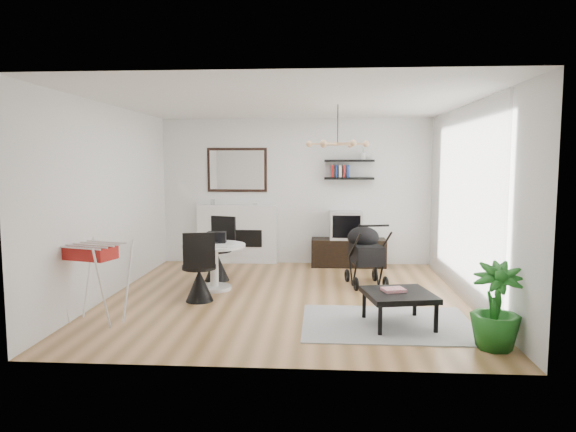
# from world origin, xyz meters

# --- Properties ---
(floor) EXTENTS (5.00, 5.00, 0.00)m
(floor) POSITION_xyz_m (0.00, 0.00, 0.00)
(floor) COLOR olive
(floor) RESTS_ON ground
(ceiling) EXTENTS (5.00, 5.00, 0.00)m
(ceiling) POSITION_xyz_m (0.00, 0.00, 2.70)
(ceiling) COLOR white
(ceiling) RESTS_ON wall_back
(wall_back) EXTENTS (5.00, 0.00, 5.00)m
(wall_back) POSITION_xyz_m (0.00, 2.50, 1.35)
(wall_back) COLOR white
(wall_back) RESTS_ON floor
(wall_left) EXTENTS (0.00, 5.00, 5.00)m
(wall_left) POSITION_xyz_m (-2.50, 0.00, 1.35)
(wall_left) COLOR white
(wall_left) RESTS_ON floor
(wall_right) EXTENTS (0.00, 5.00, 5.00)m
(wall_right) POSITION_xyz_m (2.50, 0.00, 1.35)
(wall_right) COLOR white
(wall_right) RESTS_ON floor
(sheer_curtain) EXTENTS (0.04, 3.60, 2.60)m
(sheer_curtain) POSITION_xyz_m (2.40, 0.20, 1.35)
(sheer_curtain) COLOR white
(sheer_curtain) RESTS_ON wall_right
(fireplace) EXTENTS (1.50, 0.17, 2.16)m
(fireplace) POSITION_xyz_m (-1.10, 2.42, 0.69)
(fireplace) COLOR white
(fireplace) RESTS_ON floor
(shelf_lower) EXTENTS (0.90, 0.25, 0.04)m
(shelf_lower) POSITION_xyz_m (0.97, 2.37, 1.60)
(shelf_lower) COLOR black
(shelf_lower) RESTS_ON wall_back
(shelf_upper) EXTENTS (0.90, 0.25, 0.04)m
(shelf_upper) POSITION_xyz_m (0.97, 2.37, 1.92)
(shelf_upper) COLOR black
(shelf_upper) RESTS_ON wall_back
(pendant_lamp) EXTENTS (0.90, 0.90, 0.10)m
(pendant_lamp) POSITION_xyz_m (0.70, 0.30, 2.15)
(pendant_lamp) COLOR tan
(pendant_lamp) RESTS_ON ceiling
(tv_console) EXTENTS (1.34, 0.47, 0.50)m
(tv_console) POSITION_xyz_m (0.97, 2.26, 0.25)
(tv_console) COLOR black
(tv_console) RESTS_ON floor
(crt_tv) EXTENTS (0.58, 0.51, 0.51)m
(crt_tv) POSITION_xyz_m (0.92, 2.25, 0.76)
(crt_tv) COLOR silver
(crt_tv) RESTS_ON tv_console
(dining_table) EXTENTS (0.93, 0.93, 0.68)m
(dining_table) POSITION_xyz_m (-1.11, 0.38, 0.45)
(dining_table) COLOR white
(dining_table) RESTS_ON floor
(laptop) EXTENTS (0.35, 0.23, 0.03)m
(laptop) POSITION_xyz_m (-1.22, 0.37, 0.69)
(laptop) COLOR black
(laptop) RESTS_ON dining_table
(black_bag) EXTENTS (0.28, 0.18, 0.17)m
(black_bag) POSITION_xyz_m (-1.10, 0.55, 0.76)
(black_bag) COLOR black
(black_bag) RESTS_ON dining_table
(newspaper) EXTENTS (0.37, 0.32, 0.01)m
(newspaper) POSITION_xyz_m (-0.98, 0.23, 0.69)
(newspaper) COLOR beige
(newspaper) RESTS_ON dining_table
(drinking_glass) EXTENTS (0.05, 0.05, 0.09)m
(drinking_glass) POSITION_xyz_m (-1.40, 0.53, 0.73)
(drinking_glass) COLOR white
(drinking_glass) RESTS_ON dining_table
(chair_far) EXTENTS (0.53, 0.54, 1.02)m
(chair_far) POSITION_xyz_m (-1.19, 0.99, 0.32)
(chair_far) COLOR black
(chair_far) RESTS_ON floor
(chair_near) EXTENTS (0.49, 0.51, 0.97)m
(chair_near) POSITION_xyz_m (-1.17, -0.29, 0.31)
(chair_near) COLOR black
(chair_near) RESTS_ON floor
(drying_rack) EXTENTS (0.78, 0.75, 0.95)m
(drying_rack) POSITION_xyz_m (-2.18, -1.28, 0.50)
(drying_rack) COLOR white
(drying_rack) RESTS_ON floor
(stroller) EXTENTS (0.64, 0.88, 1.01)m
(stroller) POSITION_xyz_m (1.16, 0.84, 0.43)
(stroller) COLOR black
(stroller) RESTS_ON floor
(rug) EXTENTS (1.98, 1.43, 0.01)m
(rug) POSITION_xyz_m (1.26, -1.12, 0.01)
(rug) COLOR #9A9A9A
(rug) RESTS_ON floor
(coffee_table) EXTENTS (0.88, 0.88, 0.38)m
(coffee_table) POSITION_xyz_m (1.38, -1.17, 0.35)
(coffee_table) COLOR black
(coffee_table) RESTS_ON rug
(magazines) EXTENTS (0.29, 0.26, 0.04)m
(magazines) POSITION_xyz_m (1.32, -1.12, 0.41)
(magazines) COLOR #C73144
(magazines) RESTS_ON coffee_table
(potted_plant) EXTENTS (0.58, 0.58, 0.89)m
(potted_plant) POSITION_xyz_m (2.25, -1.85, 0.44)
(potted_plant) COLOR #1D631C
(potted_plant) RESTS_ON floor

